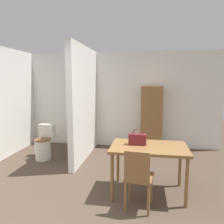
% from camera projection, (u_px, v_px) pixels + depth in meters
% --- Properties ---
extents(wall_back, '(5.53, 0.12, 2.50)m').
position_uv_depth(wall_back, '(113.00, 100.00, 5.86)').
color(wall_back, white).
rests_on(wall_back, ground_plane).
extents(partition_wall, '(0.12, 1.93, 2.50)m').
position_uv_depth(partition_wall, '(84.00, 103.00, 4.94)').
color(partition_wall, white).
rests_on(partition_wall, ground_plane).
extents(dining_table, '(1.16, 0.75, 0.76)m').
position_uv_depth(dining_table, '(149.00, 151.00, 3.34)').
color(dining_table, brown).
rests_on(dining_table, ground_plane).
extents(wooden_chair, '(0.41, 0.41, 0.86)m').
position_uv_depth(wooden_chair, '(138.00, 177.00, 2.91)').
color(wooden_chair, brown).
rests_on(wooden_chair, ground_plane).
extents(toilet, '(0.37, 0.52, 0.75)m').
position_uv_depth(toilet, '(44.00, 144.00, 4.93)').
color(toilet, silver).
rests_on(toilet, ground_plane).
extents(handbag, '(0.27, 0.10, 0.25)m').
position_uv_depth(handbag, '(137.00, 139.00, 3.39)').
color(handbag, maroon).
rests_on(handbag, dining_table).
extents(wooden_cabinet, '(0.52, 0.45, 1.63)m').
position_uv_depth(wooden_cabinet, '(151.00, 119.00, 5.47)').
color(wooden_cabinet, brown).
rests_on(wooden_cabinet, ground_plane).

